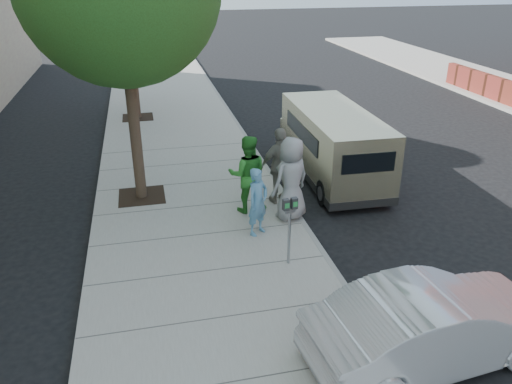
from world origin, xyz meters
TOP-DOWN VIEW (x-y plane):
  - ground at (0.00, 0.00)m, footprint 120.00×120.00m
  - sidewalk at (-1.00, 0.00)m, footprint 5.00×60.00m
  - curb_face at (1.44, 0.00)m, footprint 0.12×60.00m
  - parking_meter at (0.59, -1.59)m, footprint 0.32×0.15m
  - van at (3.19, 2.88)m, footprint 1.95×5.45m
  - sedan at (2.06, -4.58)m, footprint 4.26×1.87m
  - person_officer at (0.26, -0.22)m, footprint 0.69×0.65m
  - person_green_shirt at (0.28, 0.96)m, footprint 1.06×0.88m
  - person_gray_shirt at (1.20, 0.35)m, footprint 1.17×1.00m
  - person_striped_polo at (1.20, 1.27)m, footprint 1.23×0.69m

SIDE VIEW (x-z plane):
  - ground at x=0.00m, z-range 0.00..0.00m
  - sidewalk at x=-1.00m, z-range 0.00..0.15m
  - curb_face at x=1.44m, z-range -0.01..0.15m
  - sedan at x=2.06m, z-range 0.00..1.36m
  - person_officer at x=0.26m, z-range 0.15..1.74m
  - van at x=3.19m, z-range 0.06..2.06m
  - person_green_shirt at x=0.28m, z-range 0.15..2.10m
  - person_striped_polo at x=1.20m, z-range 0.15..2.13m
  - person_gray_shirt at x=1.20m, z-range 0.15..2.18m
  - parking_meter at x=0.59m, z-range 0.48..1.95m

